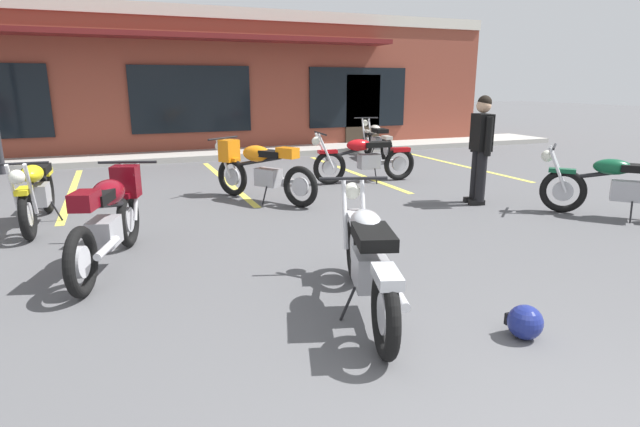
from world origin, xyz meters
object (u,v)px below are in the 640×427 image
object	(u,v)px
motorcycle_black_cruiser	(619,186)
motorcycle_green_cafe_racer	(110,215)
motorcycle_orange_scrambler	(36,192)
motorcycle_foreground_classic	(368,258)
motorcycle_silver_naked	(364,158)
motorcycle_blue_standard	(259,168)
person_in_shorts_foreground	(481,143)
motorcycle_red_sportbike	(376,140)
helmet_on_pavement	(525,322)

from	to	relation	value
motorcycle_black_cruiser	motorcycle_green_cafe_racer	world-z (taller)	same
motorcycle_orange_scrambler	motorcycle_foreground_classic	bearing A→B (deg)	-54.18
motorcycle_silver_naked	motorcycle_green_cafe_racer	size ratio (longest dim) A/B	1.03
motorcycle_blue_standard	motorcycle_orange_scrambler	size ratio (longest dim) A/B	0.88
motorcycle_black_cruiser	motorcycle_blue_standard	xyz separation A→B (m)	(-4.38, 2.95, 0.07)
motorcycle_silver_naked	motorcycle_blue_standard	bearing A→B (deg)	-161.40
motorcycle_foreground_classic	motorcycle_orange_scrambler	xyz separation A→B (m)	(-2.86, 3.97, 0.00)
motorcycle_silver_naked	person_in_shorts_foreground	xyz separation A→B (m)	(0.86, -2.27, 0.49)
motorcycle_silver_naked	motorcycle_orange_scrambler	xyz separation A→B (m)	(-5.40, -1.14, 0.00)
motorcycle_red_sportbike	motorcycle_green_cafe_racer	size ratio (longest dim) A/B	1.02
motorcycle_orange_scrambler	person_in_shorts_foreground	size ratio (longest dim) A/B	1.26
motorcycle_foreground_classic	motorcycle_red_sportbike	distance (m)	8.99
motorcycle_foreground_classic	motorcycle_blue_standard	xyz separation A→B (m)	(0.26, 4.34, 0.07)
motorcycle_red_sportbike	motorcycle_orange_scrambler	world-z (taller)	same
motorcycle_silver_naked	helmet_on_pavement	size ratio (longest dim) A/B	8.11
motorcycle_blue_standard	person_in_shorts_foreground	distance (m)	3.50
motorcycle_red_sportbike	helmet_on_pavement	bearing A→B (deg)	-111.30
motorcycle_black_cruiser	motorcycle_red_sportbike	bearing A→B (deg)	93.09
motorcycle_red_sportbike	motorcycle_green_cafe_racer	world-z (taller)	same
motorcycle_green_cafe_racer	person_in_shorts_foreground	bearing A→B (deg)	8.99
motorcycle_orange_scrambler	person_in_shorts_foreground	bearing A→B (deg)	-10.19
person_in_shorts_foreground	motorcycle_foreground_classic	bearing A→B (deg)	-140.05
motorcycle_foreground_classic	motorcycle_green_cafe_racer	world-z (taller)	same
helmet_on_pavement	motorcycle_red_sportbike	bearing A→B (deg)	68.70
motorcycle_foreground_classic	motorcycle_green_cafe_racer	distance (m)	2.80
person_in_shorts_foreground	motorcycle_blue_standard	bearing A→B (deg)	154.36
motorcycle_silver_naked	motorcycle_green_cafe_racer	bearing A→B (deg)	-145.28
motorcycle_black_cruiser	motorcycle_orange_scrambler	xyz separation A→B (m)	(-7.50, 2.58, 0.00)
motorcycle_black_cruiser	motorcycle_blue_standard	distance (m)	5.28
motorcycle_red_sportbike	motorcycle_blue_standard	bearing A→B (deg)	-138.50
motorcycle_black_cruiser	helmet_on_pavement	distance (m)	4.41
motorcycle_red_sportbike	motorcycle_black_cruiser	distance (m)	6.52
motorcycle_red_sportbike	motorcycle_orange_scrambler	distance (m)	8.16
motorcycle_red_sportbike	motorcycle_silver_naked	xyz separation A→B (m)	(-1.75, -2.80, 0.00)
motorcycle_black_cruiser	motorcycle_foreground_classic	bearing A→B (deg)	-163.32
motorcycle_silver_naked	motorcycle_orange_scrambler	world-z (taller)	same
motorcycle_blue_standard	helmet_on_pavement	xyz separation A→B (m)	(0.60, -5.21, -0.40)
motorcycle_red_sportbike	motorcycle_black_cruiser	size ratio (longest dim) A/B	1.22
motorcycle_foreground_classic	motorcycle_green_cafe_racer	xyz separation A→B (m)	(-1.96, 2.00, 0.07)
motorcycle_black_cruiser	helmet_on_pavement	world-z (taller)	motorcycle_black_cruiser
motorcycle_orange_scrambler	helmet_on_pavement	world-z (taller)	motorcycle_orange_scrambler
motorcycle_blue_standard	person_in_shorts_foreground	bearing A→B (deg)	-25.64
person_in_shorts_foreground	motorcycle_black_cruiser	bearing A→B (deg)	-49.33
motorcycle_foreground_classic	motorcycle_silver_naked	distance (m)	5.70
motorcycle_foreground_classic	motorcycle_orange_scrambler	distance (m)	4.89
motorcycle_blue_standard	motorcycle_green_cafe_racer	distance (m)	3.23
motorcycle_black_cruiser	motorcycle_green_cafe_racer	xyz separation A→B (m)	(-6.60, 0.61, 0.07)
motorcycle_foreground_classic	motorcycle_blue_standard	bearing A→B (deg)	86.52
person_in_shorts_foreground	motorcycle_green_cafe_racer	bearing A→B (deg)	-171.01
motorcycle_red_sportbike	motorcycle_foreground_classic	bearing A→B (deg)	-118.48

